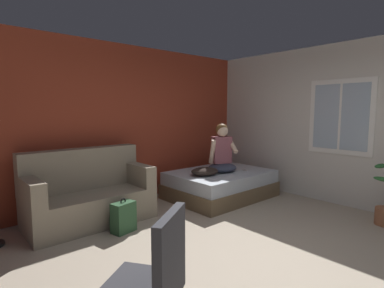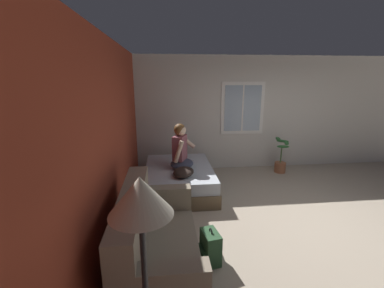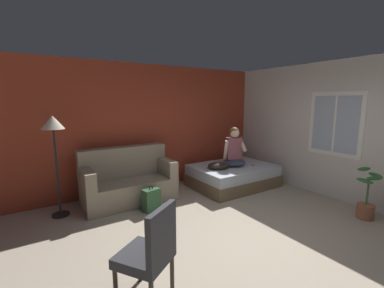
# 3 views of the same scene
# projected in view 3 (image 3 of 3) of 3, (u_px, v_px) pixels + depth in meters

# --- Properties ---
(ground_plane) EXTENTS (40.00, 40.00, 0.00)m
(ground_plane) POSITION_uv_depth(u_px,v_px,m) (249.00, 245.00, 3.48)
(ground_plane) COLOR tan
(wall_back_accent) EXTENTS (10.30, 0.16, 2.70)m
(wall_back_accent) POSITION_uv_depth(u_px,v_px,m) (154.00, 127.00, 5.75)
(wall_back_accent) COLOR #993823
(wall_back_accent) RESTS_ON ground
(wall_side_with_window) EXTENTS (0.19, 7.24, 2.70)m
(wall_side_with_window) POSITION_uv_depth(u_px,v_px,m) (359.00, 133.00, 4.71)
(wall_side_with_window) COLOR silver
(wall_side_with_window) RESTS_ON ground
(bed) EXTENTS (1.83, 1.34, 0.48)m
(bed) POSITION_uv_depth(u_px,v_px,m) (232.00, 176.00, 5.88)
(bed) COLOR brown
(bed) RESTS_ON ground
(couch) EXTENTS (1.70, 0.83, 1.04)m
(couch) POSITION_uv_depth(u_px,v_px,m) (128.00, 181.00, 4.95)
(couch) COLOR gray
(couch) RESTS_ON ground
(side_chair) EXTENTS (0.64, 0.64, 0.98)m
(side_chair) POSITION_uv_depth(u_px,v_px,m) (150.00, 251.00, 2.42)
(side_chair) COLOR #382D23
(side_chair) RESTS_ON ground
(person_seated) EXTENTS (0.65, 0.61, 0.88)m
(person_seated) POSITION_uv_depth(u_px,v_px,m) (234.00, 150.00, 5.74)
(person_seated) COLOR #383D51
(person_seated) RESTS_ON bed
(backpack) EXTENTS (0.33, 0.28, 0.46)m
(backpack) POSITION_uv_depth(u_px,v_px,m) (151.00, 200.00, 4.54)
(backpack) COLOR #2D5133
(backpack) RESTS_ON ground
(throw_pillow) EXTENTS (0.58, 0.51, 0.14)m
(throw_pillow) POSITION_uv_depth(u_px,v_px,m) (219.00, 166.00, 5.53)
(throw_pillow) COLOR #2D231E
(throw_pillow) RESTS_ON bed
(cell_phone) EXTENTS (0.14, 0.16, 0.01)m
(cell_phone) POSITION_uv_depth(u_px,v_px,m) (253.00, 165.00, 5.82)
(cell_phone) COLOR #B7B7BC
(cell_phone) RESTS_ON bed
(floor_lamp) EXTENTS (0.36, 0.36, 1.70)m
(floor_lamp) POSITION_uv_depth(u_px,v_px,m) (54.00, 132.00, 4.14)
(floor_lamp) COLOR black
(floor_lamp) RESTS_ON ground
(potted_plant) EXTENTS (0.39, 0.37, 0.85)m
(potted_plant) POSITION_uv_depth(u_px,v_px,m) (367.00, 201.00, 4.22)
(potted_plant) COLOR #995B3D
(potted_plant) RESTS_ON ground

